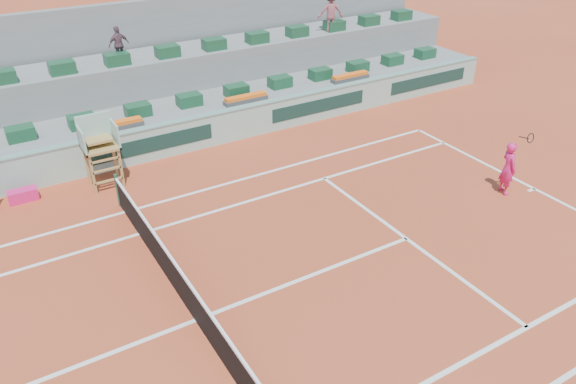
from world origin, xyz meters
The scene contains 15 objects.
ground centered at (0.00, 0.00, 0.00)m, with size 90.00×90.00×0.00m, color #A73C20.
seating_tier_lower centered at (0.00, 10.70, 0.60)m, with size 36.00×4.00×1.20m, color gray.
seating_tier_upper centered at (0.00, 12.30, 1.30)m, with size 36.00×2.40×2.60m, color gray.
stadium_back_wall centered at (0.00, 13.90, 2.20)m, with size 36.00×0.40×4.40m, color gray.
player_bag centered at (-2.51, 7.79, 0.19)m, with size 0.87×0.39×0.39m, color #E51D6C.
spectator_mid centered at (2.21, 11.93, 3.29)m, with size 0.80×0.33×1.37m, color #674552.
spectator_right centered at (11.70, 11.61, 3.50)m, with size 1.16×0.67×1.80m, color #984C52.
court_lines centered at (0.00, 0.00, 0.01)m, with size 23.89×11.09×0.01m.
tennis_net centered at (0.00, 0.00, 0.53)m, with size 0.10×11.97×1.10m.
advertising_hoarding centered at (0.02, 8.50, 0.63)m, with size 36.00×0.34×1.26m.
umpire_chair centered at (0.00, 7.50, 1.54)m, with size 1.10×0.90×2.40m.
seat_row_lower centered at (0.00, 9.80, 1.42)m, with size 32.90×0.60×0.44m.
seat_row_upper centered at (0.00, 11.70, 2.82)m, with size 32.90×0.60×0.44m.
flower_planters centered at (-1.50, 9.00, 1.33)m, with size 26.80×0.36×0.28m.
tennis_player centered at (10.83, 0.38, 0.89)m, with size 0.60×0.93×2.28m.
Camera 1 is at (-3.18, -9.44, 9.11)m, focal length 35.00 mm.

